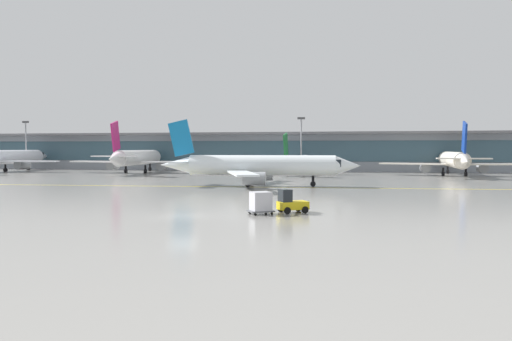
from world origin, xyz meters
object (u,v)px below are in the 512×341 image
at_px(gate_airplane_3, 454,160).
at_px(taxiing_regional_jet, 259,166).
at_px(gate_airplane_0, 2,158).
at_px(apron_light_mast_1, 301,142).
at_px(apron_light_mast_0, 26,143).
at_px(gate_airplane_2, 297,162).
at_px(baggage_tug, 291,203).
at_px(gate_airplane_1, 138,158).
at_px(cargo_dolly_lead, 261,202).

distance_m(gate_airplane_3, taxiing_regional_jet, 49.64).
relative_size(gate_airplane_0, apron_light_mast_1, 2.61).
height_order(gate_airplane_3, apron_light_mast_1, apron_light_mast_1).
distance_m(gate_airplane_0, apron_light_mast_0, 11.37).
height_order(gate_airplane_2, apron_light_mast_1, apron_light_mast_1).
height_order(gate_airplane_0, gate_airplane_3, gate_airplane_0).
bearing_deg(baggage_tug, apron_light_mast_1, 63.80).
xyz_separation_m(gate_airplane_2, apron_light_mast_0, (-72.83, 8.62, 4.43)).
bearing_deg(apron_light_mast_1, gate_airplane_1, -162.23).
relative_size(gate_airplane_2, apron_light_mast_1, 2.04).
relative_size(gate_airplane_1, apron_light_mast_0, 2.67).
bearing_deg(gate_airplane_3, taxiing_regional_jet, 138.80).
distance_m(baggage_tug, cargo_dolly_lead, 2.83).
xyz_separation_m(taxiing_regional_jet, apron_light_mast_1, (1.04, 46.37, 4.17)).
distance_m(gate_airplane_3, apron_light_mast_1, 34.45).
bearing_deg(cargo_dolly_lead, gate_airplane_0, 107.54).
relative_size(gate_airplane_1, taxiing_regional_jet, 1.12).
xyz_separation_m(gate_airplane_1, apron_light_mast_0, (-36.11, 9.92, 3.68)).
distance_m(gate_airplane_2, baggage_tug, 66.53).
bearing_deg(baggage_tug, apron_light_mast_0, 105.09).
relative_size(gate_airplane_1, gate_airplane_2, 1.28).
bearing_deg(apron_light_mast_1, gate_airplane_0, -170.10).
bearing_deg(gate_airplane_1, baggage_tug, -151.35).
bearing_deg(cargo_dolly_lead, apron_light_mast_0, 103.65).
distance_m(gate_airplane_0, gate_airplane_3, 104.18).
relative_size(apron_light_mast_0, apron_light_mast_1, 0.98).
bearing_deg(gate_airplane_3, gate_airplane_0, 93.03).
bearing_deg(gate_airplane_2, apron_light_mast_0, 88.59).
height_order(gate_airplane_1, gate_airplane_3, gate_airplane_1).
height_order(gate_airplane_3, baggage_tug, gate_airplane_3).
bearing_deg(gate_airplane_1, apron_light_mast_0, 68.98).
xyz_separation_m(gate_airplane_0, taxiing_regional_jet, (70.38, -33.91, -0.35)).
relative_size(gate_airplane_0, gate_airplane_3, 1.06).
bearing_deg(gate_airplane_0, taxiing_regional_jet, -111.65).
distance_m(gate_airplane_1, apron_light_mast_0, 37.63).
distance_m(gate_airplane_0, gate_airplane_1, 34.97).
bearing_deg(gate_airplane_1, taxiing_regional_jet, -140.06).
xyz_separation_m(gate_airplane_0, gate_airplane_2, (71.68, 2.07, -0.74)).
bearing_deg(cargo_dolly_lead, gate_airplane_1, 90.26).
xyz_separation_m(cargo_dolly_lead, apron_light_mast_0, (-77.92, 76.21, 6.02)).
bearing_deg(gate_airplane_1, apron_light_mast_1, -77.89).
relative_size(cargo_dolly_lead, apron_light_mast_1, 0.20).
bearing_deg(taxiing_regional_jet, gate_airplane_3, 42.83).
distance_m(gate_airplane_2, apron_light_mast_1, 11.35).
distance_m(gate_airplane_0, cargo_dolly_lead, 100.95).
relative_size(baggage_tug, apron_light_mast_0, 0.23).
bearing_deg(gate_airplane_3, cargo_dolly_lead, 159.73).
distance_m(gate_airplane_1, gate_airplane_3, 69.21).
relative_size(gate_airplane_1, baggage_tug, 11.57).
bearing_deg(apron_light_mast_0, apron_light_mast_1, 1.40).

